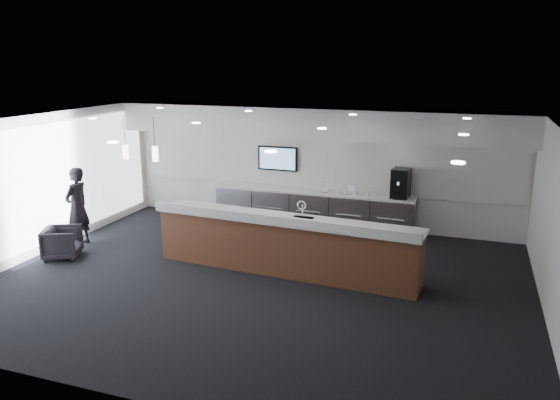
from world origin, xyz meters
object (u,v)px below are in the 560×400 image
(armchair, at_px, (62,243))
(lounge_guest, at_px, (77,207))
(coffee_machine, at_px, (401,183))
(service_counter, at_px, (285,244))

(armchair, bearing_deg, lounge_guest, -10.88)
(coffee_machine, xyz_separation_m, lounge_guest, (-6.75, -3.05, -0.40))
(service_counter, relative_size, lounge_guest, 3.03)
(service_counter, xyz_separation_m, coffee_machine, (1.83, 3.01, 0.72))
(armchair, relative_size, lounge_guest, 0.41)
(armchair, bearing_deg, coffee_machine, -84.59)
(service_counter, height_order, armchair, service_counter)
(armchair, distance_m, lounge_guest, 1.00)
(service_counter, xyz_separation_m, lounge_guest, (-4.92, -0.04, 0.32))
(coffee_machine, height_order, armchair, coffee_machine)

